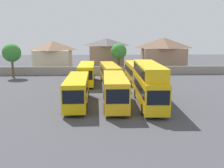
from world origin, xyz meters
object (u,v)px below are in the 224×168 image
bus_1 (77,89)px  bus_2 (115,89)px  house_terrace_left (53,55)px  tree_left_of_lot (119,52)px  bus_6 (135,72)px  house_terrace_centre (107,54)px  tree_behind_wall (12,53)px  bus_5 (110,73)px  bus_4 (87,72)px  house_terrace_right (163,53)px  bus_3 (149,82)px

bus_1 → bus_2: 4.49m
bus_1 → house_terrace_left: house_terrace_left is taller
tree_left_of_lot → bus_2: bearing=-94.8°
bus_1 → bus_6: 17.03m
house_terrace_centre → tree_behind_wall: size_ratio=1.26×
bus_1 → house_terrace_centre: house_terrace_centre is taller
bus_1 → bus_5: 14.54m
bus_4 → bus_5: 4.02m
house_terrace_left → tree_left_of_lot: bearing=-19.4°
bus_4 → house_terrace_left: bearing=-154.4°
bus_4 → house_terrace_centre: size_ratio=1.29×
bus_2 → house_terrace_centre: size_ratio=1.20×
bus_5 → tree_behind_wall: tree_behind_wall is taller
bus_6 → house_terrace_right: bearing=151.5°
bus_5 → tree_behind_wall: size_ratio=1.78×
bus_2 → house_terrace_centre: house_terrace_centre is taller
bus_4 → bus_5: bearing=86.5°
bus_2 → house_terrace_right: house_terrace_right is taller
bus_2 → bus_4: bearing=-164.0°
bus_3 → house_terrace_right: size_ratio=1.12×
house_terrace_right → tree_left_of_lot: house_terrace_right is taller
bus_4 → bus_6: (8.58, 0.46, 0.01)m
bus_3 → tree_behind_wall: 31.80m
bus_6 → house_terrace_left: size_ratio=1.39×
house_terrace_left → bus_1: bearing=-74.7°
house_terrace_centre → tree_left_of_lot: size_ratio=1.28×
house_terrace_centre → house_terrace_left: bearing=-173.9°
bus_1 → house_terrace_left: 33.49m
bus_4 → tree_left_of_lot: tree_left_of_lot is taller
bus_3 → tree_left_of_lot: (-1.72, 26.98, 2.05)m
bus_1 → bus_6: bearing=147.3°
bus_5 → house_terrace_centre: bearing=175.7°
tree_left_of_lot → bus_4: bearing=-116.9°
house_terrace_right → tree_behind_wall: bearing=-161.5°
house_terrace_right → tree_behind_wall: house_terrace_right is taller
bus_2 → bus_5: 14.42m
bus_4 → bus_6: 8.60m
bus_5 → house_terrace_right: bearing=138.3°
house_terrace_centre → bus_6: bearing=-76.1°
house_terrace_right → house_terrace_left: bearing=-179.9°
bus_2 → bus_5: size_ratio=0.85×
bus_2 → tree_left_of_lot: size_ratio=1.55×
bus_3 → house_terrace_centre: house_terrace_centre is taller
bus_3 → house_terrace_left: bearing=-150.2°
bus_1 → bus_6: bus_6 is taller
bus_1 → house_terrace_left: (-8.80, 32.26, 1.73)m
bus_5 → tree_behind_wall: bearing=-115.8°
bus_4 → bus_5: bus_4 is taller
bus_2 → house_terrace_left: bearing=-157.8°
house_terrace_centre → bus_2: bearing=-89.5°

